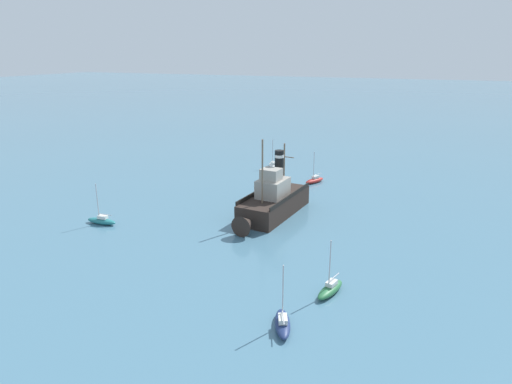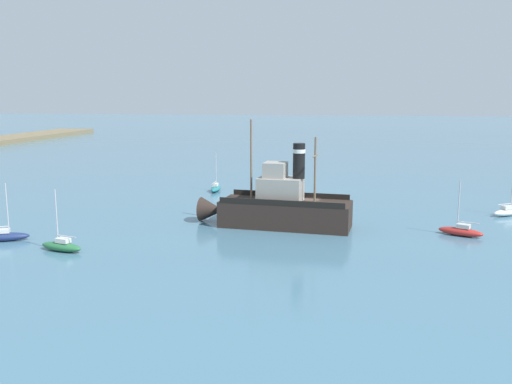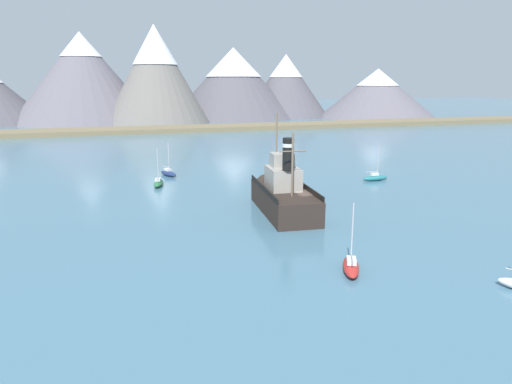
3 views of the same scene
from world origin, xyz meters
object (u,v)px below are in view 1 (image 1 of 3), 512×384
(sailboat_white, at_px, (273,165))
(sailboat_teal, at_px, (102,221))
(old_tugboat, at_px, (272,201))
(sailboat_navy, at_px, (283,323))
(sailboat_red, at_px, (315,180))
(sailboat_green, at_px, (330,289))

(sailboat_white, height_order, sailboat_teal, same)
(old_tugboat, relative_size, sailboat_navy, 2.99)
(old_tugboat, xyz_separation_m, sailboat_navy, (-9.04, 22.04, -1.40))
(sailboat_red, bearing_deg, sailboat_teal, 55.25)
(sailboat_navy, height_order, sailboat_red, same)
(sailboat_navy, relative_size, sailboat_white, 1.00)
(old_tugboat, height_order, sailboat_white, old_tugboat)
(old_tugboat, bearing_deg, sailboat_teal, 30.69)
(sailboat_teal, bearing_deg, sailboat_navy, 156.06)
(sailboat_white, bearing_deg, sailboat_green, 116.79)
(old_tugboat, distance_m, sailboat_navy, 23.86)
(old_tugboat, distance_m, sailboat_teal, 20.25)
(sailboat_navy, bearing_deg, sailboat_red, -77.99)
(sailboat_navy, distance_m, sailboat_white, 47.75)
(sailboat_navy, xyz_separation_m, sailboat_white, (17.30, -44.50, 0.00))
(sailboat_green, xyz_separation_m, sailboat_teal, (28.44, -5.51, 0.00))
(sailboat_green, bearing_deg, sailboat_navy, 71.92)
(old_tugboat, xyz_separation_m, sailboat_green, (-11.07, 15.83, -1.40))
(sailboat_red, relative_size, sailboat_teal, 1.00)
(sailboat_teal, bearing_deg, sailboat_green, 169.03)
(old_tugboat, bearing_deg, sailboat_green, 124.97)
(sailboat_navy, height_order, sailboat_white, same)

